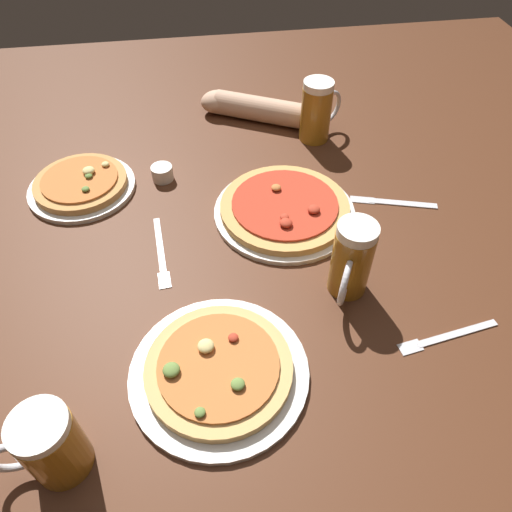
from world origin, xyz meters
TOP-DOWN VIEW (x-y plane):
  - ground_plane at (0.00, 0.00)m, footprint 2.40×2.40m
  - pizza_plate_near at (-0.11, -0.26)m, footprint 0.32×0.32m
  - pizza_plate_far at (0.09, 0.14)m, footprint 0.34×0.34m
  - pizza_plate_side at (-0.40, 0.31)m, footprint 0.26×0.26m
  - beer_mug_dark at (-0.36, -0.37)m, footprint 0.14×0.09m
  - beer_mug_amber at (0.17, -0.10)m, footprint 0.09×0.13m
  - beer_mug_pale at (0.24, 0.45)m, footprint 0.13×0.10m
  - ramekin_sauce at (-0.19, 0.33)m, footprint 0.05×0.05m
  - fork_left at (0.33, -0.25)m, footprint 0.21×0.05m
  - knife_right at (0.36, 0.14)m, footprint 0.21×0.08m
  - fork_spare at (-0.20, 0.06)m, footprint 0.04×0.22m
  - diner_arm at (0.06, 0.59)m, footprint 0.30×0.19m

SIDE VIEW (x-z plane):
  - ground_plane at x=0.00m, z-range -0.03..0.00m
  - fork_left at x=0.33m, z-range 0.00..0.01m
  - knife_right at x=0.36m, z-range 0.00..0.01m
  - fork_spare at x=-0.20m, z-range 0.00..0.01m
  - pizza_plate_near at x=-0.11m, z-range -0.01..0.04m
  - pizza_plate_side at x=-0.40m, z-range -0.01..0.04m
  - pizza_plate_far at x=0.09m, z-range -0.01..0.04m
  - ramekin_sauce at x=-0.19m, z-range 0.00..0.04m
  - diner_arm at x=0.06m, z-range 0.00..0.07m
  - beer_mug_dark at x=-0.36m, z-range 0.00..0.14m
  - beer_mug_pale at x=0.24m, z-range 0.00..0.17m
  - beer_mug_amber at x=0.17m, z-range 0.00..0.17m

